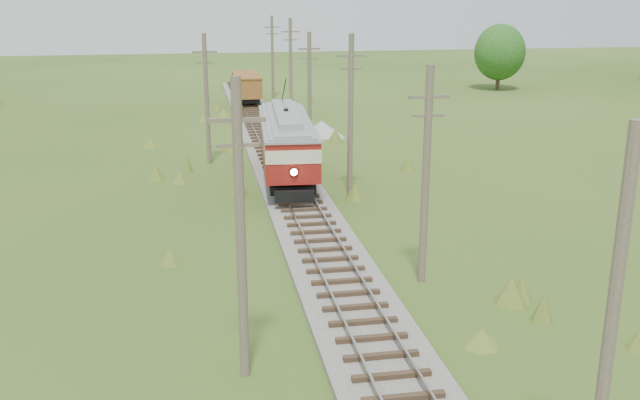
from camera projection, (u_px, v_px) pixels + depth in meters
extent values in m
cube|color=#605B54|center=(287.00, 181.00, 43.08)|extent=(3.60, 96.00, 0.25)
cube|color=#726659|center=(275.00, 176.00, 42.86)|extent=(0.08, 96.00, 0.17)
cube|color=#726659|center=(299.00, 175.00, 43.10)|extent=(0.08, 96.00, 0.17)
cube|color=#2D2116|center=(287.00, 178.00, 43.03)|extent=(2.40, 96.00, 0.16)
cube|color=black|center=(287.00, 166.00, 43.03)|extent=(3.23, 11.52, 0.46)
cube|color=maroon|center=(287.00, 149.00, 42.74)|extent=(3.73, 12.54, 1.13)
cube|color=beige|center=(286.00, 134.00, 42.47)|extent=(3.76, 12.60, 0.72)
cube|color=black|center=(286.00, 134.00, 42.47)|extent=(3.75, 12.05, 0.57)
cube|color=maroon|center=(286.00, 126.00, 42.33)|extent=(3.73, 12.54, 0.31)
cube|color=gray|center=(286.00, 120.00, 42.23)|extent=(3.80, 12.66, 0.39)
cube|color=gray|center=(286.00, 114.00, 42.13)|extent=(1.93, 9.34, 0.41)
sphere|color=#FFF2BF|center=(294.00, 172.00, 36.72)|extent=(0.37, 0.37, 0.37)
cylinder|color=black|center=(284.00, 90.00, 43.58)|extent=(0.39, 4.79, 1.99)
cylinder|color=black|center=(278.00, 188.00, 38.50)|extent=(0.18, 0.83, 0.82)
cylinder|color=black|center=(306.00, 187.00, 38.66)|extent=(0.18, 0.83, 0.82)
cylinder|color=black|center=(271.00, 151.00, 47.43)|extent=(0.18, 0.83, 0.82)
cylinder|color=black|center=(294.00, 150.00, 47.58)|extent=(0.18, 0.83, 0.82)
cube|color=black|center=(247.00, 96.00, 72.30)|extent=(1.99, 6.85, 0.48)
cube|color=brown|center=(247.00, 85.00, 71.97)|extent=(2.48, 7.61, 1.90)
cube|color=brown|center=(246.00, 75.00, 71.69)|extent=(2.53, 7.76, 0.11)
cylinder|color=black|center=(242.00, 99.00, 70.02)|extent=(0.12, 0.76, 0.76)
cylinder|color=black|center=(256.00, 99.00, 70.25)|extent=(0.12, 0.76, 0.76)
cylinder|color=black|center=(239.00, 93.00, 74.33)|extent=(0.12, 0.76, 0.76)
cylinder|color=black|center=(252.00, 93.00, 74.56)|extent=(0.12, 0.76, 0.76)
cone|color=gray|center=(322.00, 128.00, 57.17)|extent=(3.23, 3.23, 1.21)
cone|color=gray|center=(334.00, 133.00, 56.42)|extent=(1.82, 1.82, 0.71)
cylinder|color=brown|center=(611.00, 326.00, 15.00)|extent=(0.30, 0.30, 8.80)
cylinder|color=brown|center=(426.00, 178.00, 27.34)|extent=(0.30, 0.30, 8.60)
cube|color=brown|center=(429.00, 97.00, 26.47)|extent=(1.60, 0.12, 0.12)
cube|color=brown|center=(428.00, 116.00, 26.67)|extent=(1.20, 0.10, 0.10)
cylinder|color=brown|center=(351.00, 116.00, 39.55)|extent=(0.30, 0.30, 9.00)
cube|color=brown|center=(351.00, 56.00, 38.62)|extent=(1.60, 0.12, 0.12)
cube|color=brown|center=(351.00, 69.00, 38.82)|extent=(1.20, 0.10, 0.10)
cylinder|color=brown|center=(309.00, 91.00, 51.88)|extent=(0.30, 0.30, 8.40)
cube|color=brown|center=(309.00, 49.00, 51.04)|extent=(1.60, 0.12, 0.12)
cube|color=brown|center=(309.00, 59.00, 51.23)|extent=(1.20, 0.10, 0.10)
cylinder|color=brown|center=(291.00, 69.00, 64.16)|extent=(0.30, 0.30, 8.90)
cube|color=brown|center=(290.00, 32.00, 63.24)|extent=(1.60, 0.12, 0.12)
cube|color=brown|center=(290.00, 40.00, 63.44)|extent=(1.20, 0.10, 0.10)
cylinder|color=brown|center=(272.00, 57.00, 76.44)|extent=(0.30, 0.30, 8.70)
cube|color=brown|center=(272.00, 27.00, 75.55)|extent=(1.60, 0.12, 0.12)
cube|color=brown|center=(272.00, 34.00, 75.74)|extent=(1.20, 0.10, 0.10)
cylinder|color=brown|center=(241.00, 234.00, 20.36)|extent=(0.30, 0.30, 9.00)
cube|color=brown|center=(237.00, 120.00, 19.43)|extent=(1.60, 0.12, 0.12)
cube|color=brown|center=(238.00, 145.00, 19.63)|extent=(1.20, 0.10, 0.10)
cylinder|color=brown|center=(207.00, 100.00, 46.82)|extent=(0.30, 0.30, 8.60)
cube|color=brown|center=(205.00, 52.00, 45.95)|extent=(1.60, 0.12, 0.12)
cube|color=brown|center=(205.00, 63.00, 46.14)|extent=(1.20, 0.10, 0.10)
cylinder|color=#38281C|center=(498.00, 79.00, 83.69)|extent=(0.50, 0.50, 2.52)
ellipsoid|color=#164B16|center=(500.00, 52.00, 82.82)|extent=(5.88, 5.88, 6.47)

